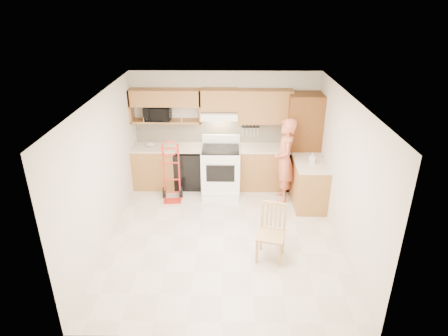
{
  "coord_description": "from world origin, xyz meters",
  "views": [
    {
      "loc": [
        0.1,
        -5.8,
        3.98
      ],
      "look_at": [
        0.0,
        0.5,
        1.1
      ],
      "focal_mm": 31.03,
      "sensor_mm": 36.0,
      "label": 1
    }
  ],
  "objects_px": {
    "hand_truck": "(171,174)",
    "range": "(221,167)",
    "microwave": "(158,113)",
    "person": "(284,161)",
    "dining_chair": "(271,234)"
  },
  "relations": [
    {
      "from": "microwave",
      "to": "person",
      "type": "distance_m",
      "value": 2.84
    },
    {
      "from": "hand_truck",
      "to": "range",
      "type": "bearing_deg",
      "value": 14.01
    },
    {
      "from": "range",
      "to": "person",
      "type": "relative_size",
      "value": 0.68
    },
    {
      "from": "range",
      "to": "microwave",
      "type": "bearing_deg",
      "value": 161.59
    },
    {
      "from": "range",
      "to": "person",
      "type": "bearing_deg",
      "value": -12.59
    },
    {
      "from": "microwave",
      "to": "person",
      "type": "bearing_deg",
      "value": -14.03
    },
    {
      "from": "range",
      "to": "hand_truck",
      "type": "distance_m",
      "value": 1.06
    },
    {
      "from": "hand_truck",
      "to": "microwave",
      "type": "bearing_deg",
      "value": 108.94
    },
    {
      "from": "person",
      "to": "microwave",
      "type": "bearing_deg",
      "value": -103.75
    },
    {
      "from": "range",
      "to": "hand_truck",
      "type": "xyz_separation_m",
      "value": [
        -1.0,
        -0.33,
        0.0
      ]
    },
    {
      "from": "range",
      "to": "dining_chair",
      "type": "distance_m",
      "value": 2.42
    },
    {
      "from": "range",
      "to": "dining_chair",
      "type": "bearing_deg",
      "value": -69.36
    },
    {
      "from": "microwave",
      "to": "range",
      "type": "distance_m",
      "value": 1.76
    },
    {
      "from": "hand_truck",
      "to": "dining_chair",
      "type": "xyz_separation_m",
      "value": [
        1.86,
        -1.93,
        -0.12
      ]
    },
    {
      "from": "person",
      "to": "hand_truck",
      "type": "bearing_deg",
      "value": -87.01
    }
  ]
}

